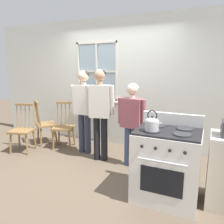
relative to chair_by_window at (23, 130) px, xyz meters
The scene contains 11 objects.
ground_plane 1.65m from the chair_by_window, ahead, with size 16.00×16.00×0.00m, color brown.
wall_back 2.21m from the chair_by_window, 37.26° to the left, with size 6.40×0.16×2.70m.
chair_by_window is the anchor object (origin of this frame).
chair_near_wall 0.82m from the chair_by_window, 40.39° to the left, with size 0.52×0.51×0.97m.
chair_center_cluster 0.57m from the chair_by_window, 80.57° to the left, with size 0.58×0.57×0.97m.
person_elderly_left 1.38m from the chair_by_window, 21.00° to the left, with size 0.53×0.23×1.63m.
person_teen_center 1.74m from the chair_by_window, ahead, with size 0.53×0.28×1.65m.
person_adult_right 2.28m from the chair_by_window, ahead, with size 0.52×0.25×1.43m.
stove 2.99m from the chair_by_window, ahead, with size 0.80×0.68×1.08m.
kettle 2.90m from the chair_by_window, 12.07° to the right, with size 0.21×0.17×0.25m.
potted_plant 1.52m from the chair_by_window, 53.83° to the left, with size 0.16×0.16×0.23m.
Camera 1 is at (1.80, -2.94, 1.69)m, focal length 35.00 mm.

